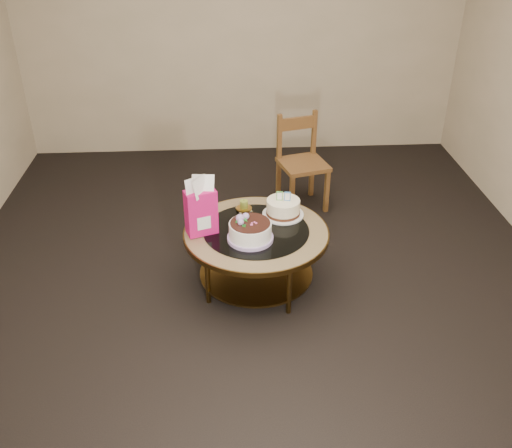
{
  "coord_description": "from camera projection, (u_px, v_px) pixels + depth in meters",
  "views": [
    {
      "loc": [
        -0.21,
        -3.38,
        2.53
      ],
      "look_at": [
        -0.0,
        0.02,
        0.49
      ],
      "focal_mm": 40.0,
      "sensor_mm": 36.0,
      "label": 1
    }
  ],
  "objects": [
    {
      "name": "ground",
      "position": [
        256.0,
        283.0,
        4.2
      ],
      "size": [
        5.0,
        5.0,
        0.0
      ],
      "primitive_type": "plane",
      "color": "black",
      "rests_on": "ground"
    },
    {
      "name": "room_walls",
      "position": [
        256.0,
        76.0,
        3.41
      ],
      "size": [
        4.52,
        5.02,
        2.61
      ],
      "color": "#BEAB8F",
      "rests_on": "ground"
    },
    {
      "name": "coffee_table",
      "position": [
        256.0,
        240.0,
        4.01
      ],
      "size": [
        1.02,
        1.02,
        0.46
      ],
      "color": "brown",
      "rests_on": "ground"
    },
    {
      "name": "decorated_cake",
      "position": [
        250.0,
        232.0,
        3.83
      ],
      "size": [
        0.31,
        0.31,
        0.18
      ],
      "rotation": [
        0.0,
        0.0,
        0.19
      ],
      "color": "#AC8FCA",
      "rests_on": "coffee_table"
    },
    {
      "name": "cream_cake",
      "position": [
        283.0,
        208.0,
        4.12
      ],
      "size": [
        0.3,
        0.3,
        0.19
      ],
      "rotation": [
        0.0,
        0.0,
        -0.18
      ],
      "color": "white",
      "rests_on": "coffee_table"
    },
    {
      "name": "gift_bag",
      "position": [
        201.0,
        206.0,
        3.84
      ],
      "size": [
        0.23,
        0.2,
        0.42
      ],
      "rotation": [
        0.0,
        0.0,
        0.34
      ],
      "color": "#DE147A",
      "rests_on": "coffee_table"
    },
    {
      "name": "pillar_candle",
      "position": [
        244.0,
        207.0,
        4.2
      ],
      "size": [
        0.12,
        0.12,
        0.09
      ],
      "rotation": [
        0.0,
        0.0,
        0.31
      ],
      "color": "tan",
      "rests_on": "coffee_table"
    },
    {
      "name": "dining_chair",
      "position": [
        302.0,
        162.0,
        5.03
      ],
      "size": [
        0.47,
        0.47,
        0.84
      ],
      "rotation": [
        0.0,
        0.0,
        0.27
      ],
      "color": "brown",
      "rests_on": "ground"
    }
  ]
}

